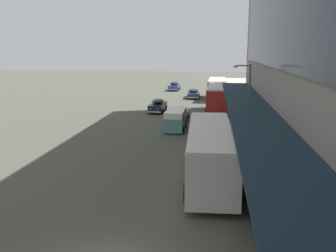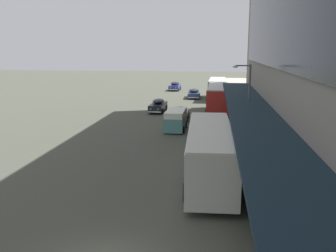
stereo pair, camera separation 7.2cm
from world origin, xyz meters
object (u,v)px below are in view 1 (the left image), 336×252
(sedan_lead_mid, at_px, (174,86))
(vw_van, at_px, (176,119))
(sedan_far_back, at_px, (158,105))
(sedan_trailing_mid, at_px, (194,93))
(sedan_second_near, at_px, (180,113))
(pedestrian_at_kerb, at_px, (336,250))
(transit_bus_kerbside_front, at_px, (218,98))
(transit_bus_kerbside_rear, at_px, (210,150))
(transit_bus_kerbside_far, at_px, (217,88))
(street_lamp, at_px, (247,97))

(sedan_lead_mid, distance_m, vw_van, 35.39)
(sedan_far_back, relative_size, sedan_trailing_mid, 1.06)
(sedan_second_near, relative_size, pedestrian_at_kerb, 2.36)
(sedan_far_back, bearing_deg, transit_bus_kerbside_front, -3.76)
(transit_bus_kerbside_rear, distance_m, vw_van, 14.47)
(sedan_far_back, bearing_deg, vw_van, -72.29)
(transit_bus_kerbside_far, height_order, street_lamp, street_lamp)
(sedan_second_near, distance_m, vw_van, 5.27)
(pedestrian_at_kerb, height_order, street_lamp, street_lamp)
(transit_bus_kerbside_far, bearing_deg, street_lamp, -85.40)
(transit_bus_kerbside_front, xyz_separation_m, sedan_lead_mid, (-7.97, 25.27, -1.14))
(sedan_lead_mid, distance_m, sedan_trailing_mid, 11.86)
(vw_van, bearing_deg, sedan_trailing_mid, 89.07)
(vw_van, distance_m, street_lamp, 8.25)
(transit_bus_kerbside_far, height_order, pedestrian_at_kerb, transit_bus_kerbside_far)
(transit_bus_kerbside_front, relative_size, sedan_lead_mid, 2.20)
(pedestrian_at_kerb, bearing_deg, transit_bus_kerbside_far, 94.55)
(sedan_far_back, bearing_deg, sedan_trailing_mid, 74.86)
(transit_bus_kerbside_far, distance_m, pedestrian_at_kerb, 47.16)
(vw_van, xyz_separation_m, pedestrian_at_kerb, (7.80, -23.60, 0.08))
(transit_bus_kerbside_rear, distance_m, transit_bus_kerbside_far, 37.43)
(sedan_lead_mid, xyz_separation_m, street_lamp, (10.17, -39.71, 3.10))
(sedan_far_back, relative_size, street_lamp, 0.78)
(sedan_trailing_mid, xyz_separation_m, pedestrian_at_kerb, (7.41, -47.72, 0.42))
(pedestrian_at_kerb, bearing_deg, sedan_trailing_mid, 98.83)
(vw_van, bearing_deg, sedan_second_near, 90.38)
(sedan_second_near, height_order, vw_van, vw_van)
(sedan_far_back, distance_m, vw_van, 10.92)
(transit_bus_kerbside_far, relative_size, vw_van, 2.05)
(transit_bus_kerbside_front, relative_size, pedestrian_at_kerb, 5.40)
(sedan_far_back, xyz_separation_m, street_lamp, (9.63, -14.92, 3.10))
(street_lamp, bearing_deg, transit_bus_kerbside_front, 98.67)
(sedan_far_back, distance_m, sedan_second_near, 6.10)
(transit_bus_kerbside_rear, distance_m, sedan_trailing_mid, 38.27)
(transit_bus_kerbside_far, bearing_deg, vw_van, -99.84)
(transit_bus_kerbside_front, height_order, street_lamp, street_lamp)
(street_lamp, bearing_deg, sedan_second_near, 122.95)
(transit_bus_kerbside_rear, relative_size, pedestrian_at_kerb, 5.92)
(sedan_lead_mid, height_order, vw_van, vw_van)
(transit_bus_kerbside_front, xyz_separation_m, sedan_trailing_mid, (-3.71, 14.21, -1.17))
(sedan_far_back, bearing_deg, sedan_second_near, -57.42)
(vw_van, distance_m, pedestrian_at_kerb, 24.86)
(sedan_second_near, xyz_separation_m, vw_van, (0.04, -5.26, 0.35))
(transit_bus_kerbside_rear, bearing_deg, transit_bus_kerbside_front, 88.57)
(transit_bus_kerbside_front, bearing_deg, transit_bus_kerbside_far, 90.19)
(transit_bus_kerbside_rear, xyz_separation_m, pedestrian_at_kerb, (4.30, -9.59, -0.66))
(transit_bus_kerbside_front, distance_m, sedan_second_near, 6.34)
(transit_bus_kerbside_far, xyz_separation_m, sedan_far_back, (-7.38, -13.01, -1.01))
(sedan_lead_mid, bearing_deg, sedan_far_back, -88.74)
(vw_van, bearing_deg, transit_bus_kerbside_rear, -75.95)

